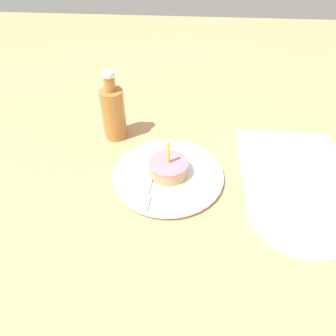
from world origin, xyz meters
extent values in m
cube|color=tan|center=(0.00, 0.00, -0.02)|extent=(2.40, 2.40, 0.04)
cylinder|color=white|center=(-0.03, 0.03, 0.01)|extent=(0.26, 0.26, 0.01)
cylinder|color=white|center=(-0.03, 0.03, 0.01)|extent=(0.27, 0.27, 0.01)
cylinder|color=tan|center=(-0.03, 0.03, 0.03)|extent=(0.09, 0.09, 0.03)
cylinder|color=#D17A8C|center=(-0.03, 0.03, 0.05)|extent=(0.10, 0.10, 0.01)
cylinder|color=#EAD84C|center=(-0.03, 0.03, 0.08)|extent=(0.01, 0.01, 0.05)
cone|color=yellow|center=(-0.03, 0.03, 0.11)|extent=(0.01, 0.01, 0.01)
cube|color=#B2B2B7|center=(-0.07, 0.01, 0.02)|extent=(0.02, 0.12, 0.00)
cube|color=#B2B2B7|center=(-0.07, -0.07, 0.02)|extent=(0.03, 0.05, 0.00)
cylinder|color=#B27233|center=(-0.19, 0.19, 0.07)|extent=(0.06, 0.06, 0.14)
cylinder|color=#B27233|center=(-0.19, 0.19, 0.16)|extent=(0.03, 0.03, 0.04)
cylinder|color=white|center=(-0.19, 0.19, 0.19)|extent=(0.03, 0.03, 0.01)
cylinder|color=white|center=(0.28, -0.06, 0.01)|extent=(0.25, 0.25, 0.01)
cube|color=silver|center=(0.28, 0.10, 0.01)|extent=(0.25, 0.23, 0.02)
camera|label=1|loc=(0.01, -0.54, 0.56)|focal=35.00mm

